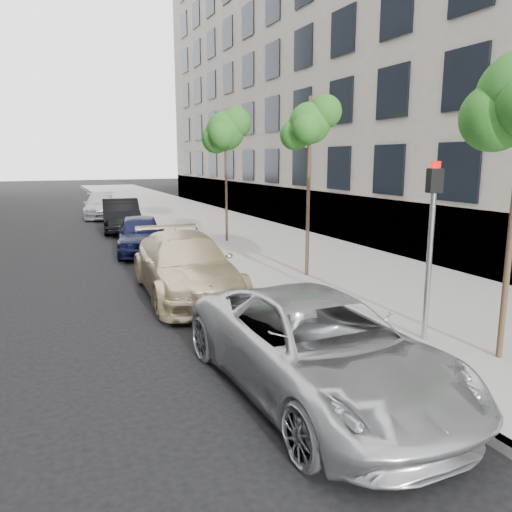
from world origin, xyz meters
TOP-DOWN VIEW (x-y plane):
  - ground at (0.00, 0.00)m, footprint 160.00×160.00m
  - sidewalk at (4.30, 24.00)m, footprint 6.40×72.00m
  - curb at (1.18, 24.00)m, footprint 0.15×72.00m
  - tree_mid at (3.23, 8.00)m, footprint 1.51×1.31m
  - tree_far at (3.23, 14.50)m, footprint 1.81×1.61m
  - signal_pole at (2.65, 2.66)m, footprint 0.27×0.22m
  - minivan at (-0.10, 1.82)m, footprint 2.51×5.25m
  - suv at (-0.38, 7.80)m, footprint 2.43×5.36m
  - sedan_blue at (-0.33, 13.94)m, footprint 2.30×4.30m
  - sedan_black at (-0.10, 19.86)m, footprint 2.11×4.78m
  - sedan_rear at (-0.28, 25.98)m, footprint 2.43×4.86m

SIDE VIEW (x-z plane):
  - ground at x=0.00m, z-range 0.00..0.00m
  - sidewalk at x=4.30m, z-range 0.00..0.14m
  - curb at x=1.18m, z-range 0.00..0.14m
  - sedan_rear at x=-0.28m, z-range 0.00..1.35m
  - sedan_blue at x=-0.33m, z-range 0.00..1.39m
  - minivan at x=-0.10m, z-range 0.00..1.45m
  - suv at x=-0.38m, z-range 0.00..1.52m
  - sedan_black at x=-0.10m, z-range 0.00..1.53m
  - signal_pole at x=2.65m, z-range 0.54..3.74m
  - tree_mid at x=3.23m, z-range 1.84..6.75m
  - tree_far at x=3.23m, z-range 1.83..7.02m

